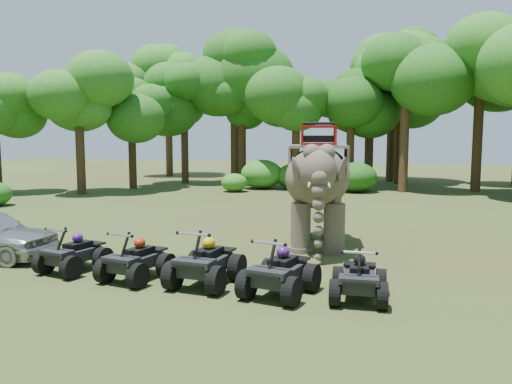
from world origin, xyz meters
TOP-DOWN VIEW (x-y plane):
  - ground at (0.00, 0.00)m, footprint 110.00×110.00m
  - elephant at (1.30, 3.50)m, footprint 2.90×4.92m
  - atv_0 at (-4.02, -1.48)m, footprint 1.44×1.80m
  - atv_1 at (-2.11, -1.63)m, footprint 1.44×1.82m
  - atv_2 at (-0.35, -1.51)m, footprint 1.43×1.89m
  - atv_3 at (1.49, -1.70)m, footprint 1.55×1.94m
  - atv_4 at (3.15, -1.50)m, footprint 1.30×1.69m
  - tree_0 at (0.00, 21.41)m, footprint 5.23×5.23m
  - tree_1 at (3.43, 20.34)m, footprint 5.99×5.99m
  - tree_2 at (7.76, 22.03)m, footprint 6.84×6.84m
  - tree_29 at (-14.96, 13.29)m, footprint 5.20×5.20m
  - tree_30 at (-13.77, 17.10)m, footprint 4.80×4.80m
  - tree_31 at (-12.09, 21.53)m, footprint 5.41×5.41m
  - tree_32 at (-7.86, 22.28)m, footprint 5.36×5.36m
  - tree_33 at (-3.44, 20.38)m, footprint 5.36×5.36m
  - tree_34 at (2.91, 26.00)m, footprint 6.36×6.36m
  - tree_35 at (-8.57, 22.59)m, footprint 6.93×6.93m
  - tree_38 at (0.89, 24.44)m, footprint 5.13×5.13m
  - tree_39 at (-16.41, 27.31)m, footprint 7.11×7.11m
  - tree_40 at (2.26, 27.90)m, footprint 7.33×7.33m
  - tree_41 at (3.19, 29.22)m, footprint 7.39×7.39m
  - tree_42 at (0.61, 28.53)m, footprint 6.88×6.88m

SIDE VIEW (x-z plane):
  - ground at x=0.00m, z-range 0.00..0.00m
  - atv_4 at x=3.15m, z-range 0.00..1.17m
  - atv_0 at x=-4.02m, z-range 0.00..1.20m
  - atv_1 at x=-2.11m, z-range 0.00..1.23m
  - atv_3 at x=1.49m, z-range 0.00..1.30m
  - atv_2 at x=-0.35m, z-range 0.00..1.35m
  - elephant at x=1.30m, z-range 0.00..3.87m
  - tree_30 at x=-13.77m, z-range 0.00..6.85m
  - tree_38 at x=0.89m, z-range 0.00..7.32m
  - tree_29 at x=-14.96m, z-range 0.00..7.42m
  - tree_0 at x=0.00m, z-range 0.00..7.47m
  - tree_33 at x=-3.44m, z-range 0.00..7.66m
  - tree_32 at x=-7.86m, z-range 0.00..7.66m
  - tree_31 at x=-12.09m, z-range 0.00..7.73m
  - tree_1 at x=3.43m, z-range 0.00..8.56m
  - tree_34 at x=2.91m, z-range 0.00..9.09m
  - tree_2 at x=7.76m, z-range 0.00..9.77m
  - tree_42 at x=0.61m, z-range 0.00..9.83m
  - tree_35 at x=-8.57m, z-range 0.00..9.90m
  - tree_39 at x=-16.41m, z-range 0.00..10.16m
  - tree_40 at x=2.26m, z-range 0.00..10.47m
  - tree_41 at x=3.19m, z-range 0.00..10.56m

